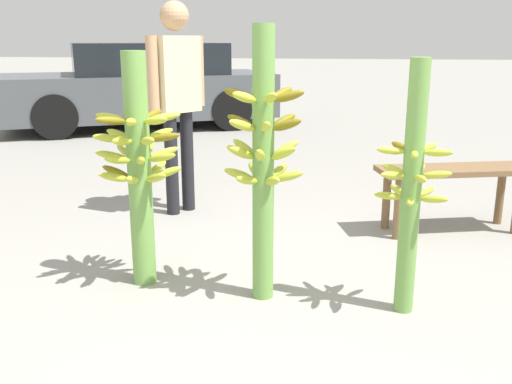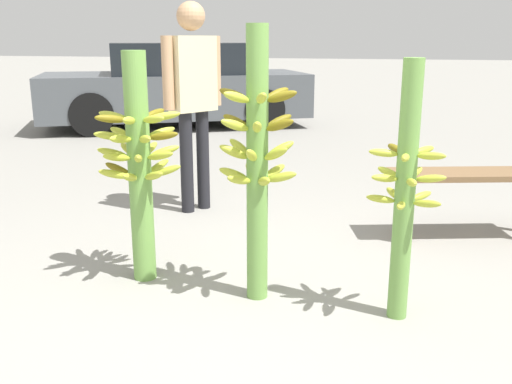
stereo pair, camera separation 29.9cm
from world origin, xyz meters
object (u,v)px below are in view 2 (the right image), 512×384
object	(u,v)px
banana_stalk_center	(257,159)
vendor_person	(193,87)
banana_stalk_left	(139,162)
banana_stalk_right	(405,191)
market_bench	(469,184)
parked_car	(177,86)

from	to	relation	value
banana_stalk_center	vendor_person	bearing A→B (deg)	121.94
banana_stalk_center	vendor_person	size ratio (longest dim) A/B	0.88
banana_stalk_left	banana_stalk_center	distance (m)	0.72
banana_stalk_right	vendor_person	distance (m)	2.30
market_bench	banana_stalk_right	bearing A→B (deg)	-124.67
banana_stalk_center	banana_stalk_left	bearing A→B (deg)	174.05
banana_stalk_left	banana_stalk_right	xyz separation A→B (m)	(1.47, -0.11, -0.04)
banana_stalk_center	market_bench	xyz separation A→B (m)	(1.19, 1.34, -0.39)
banana_stalk_right	banana_stalk_center	bearing A→B (deg)	177.00
market_bench	parked_car	world-z (taller)	parked_car
banana_stalk_center	vendor_person	distance (m)	1.76
vendor_person	banana_stalk_center	bearing A→B (deg)	64.23
banana_stalk_right	market_bench	distance (m)	1.47
banana_stalk_right	vendor_person	bearing A→B (deg)	137.85
banana_stalk_right	vendor_person	world-z (taller)	vendor_person
banana_stalk_center	parked_car	distance (m)	6.62
banana_stalk_left	parked_car	bearing A→B (deg)	110.65
banana_stalk_center	market_bench	world-z (taller)	banana_stalk_center
banana_stalk_center	banana_stalk_right	bearing A→B (deg)	-3.00
banana_stalk_right	parked_car	xyz separation A→B (m)	(-3.68, 5.98, -0.02)
parked_car	banana_stalk_center	bearing A→B (deg)	178.07
banana_stalk_center	parked_car	size ratio (longest dim) A/B	0.32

